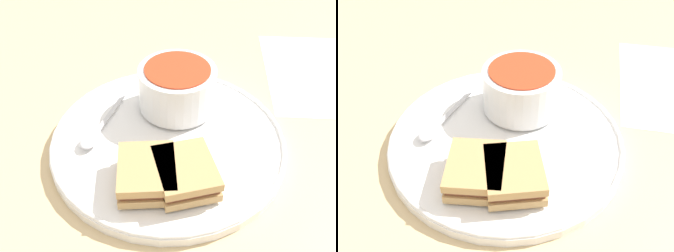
% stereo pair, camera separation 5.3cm
% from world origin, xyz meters
% --- Properties ---
extents(ground_plane, '(2.40, 2.40, 0.00)m').
position_xyz_m(ground_plane, '(0.00, 0.00, 0.00)').
color(ground_plane, '#D1B27F').
extents(plate, '(0.32, 0.32, 0.02)m').
position_xyz_m(plate, '(0.00, 0.00, 0.01)').
color(plate, white).
rests_on(plate, ground_plane).
extents(soup_bowl, '(0.11, 0.11, 0.06)m').
position_xyz_m(soup_bowl, '(-0.06, 0.03, 0.05)').
color(soup_bowl, white).
rests_on(soup_bowl, plate).
extents(spoon, '(0.11, 0.09, 0.01)m').
position_xyz_m(spoon, '(-0.03, -0.10, 0.02)').
color(spoon, silver).
rests_on(spoon, plate).
extents(sandwich_half_near, '(0.10, 0.09, 0.03)m').
position_xyz_m(sandwich_half_near, '(0.07, -0.05, 0.03)').
color(sandwich_half_near, tan).
rests_on(sandwich_half_near, plate).
extents(sandwich_half_far, '(0.09, 0.08, 0.03)m').
position_xyz_m(sandwich_half_far, '(0.08, -0.01, 0.03)').
color(sandwich_half_far, tan).
rests_on(sandwich_half_far, plate).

